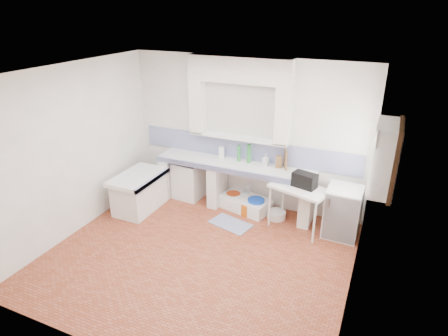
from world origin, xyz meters
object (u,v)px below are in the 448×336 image
at_px(stove, 189,180).
at_px(sink, 246,204).
at_px(side_table, 298,208).
at_px(fridge, 343,212).

height_order(stove, sink, stove).
bearing_deg(side_table, stove, -171.31).
relative_size(sink, side_table, 0.97).
bearing_deg(stove, fridge, -0.03).
height_order(stove, fridge, fridge).
relative_size(side_table, fridge, 1.11).
bearing_deg(sink, fridge, 8.34).
bearing_deg(sink, stove, -167.98).
bearing_deg(stove, side_table, -4.19).
distance_m(sink, fridge, 1.82).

